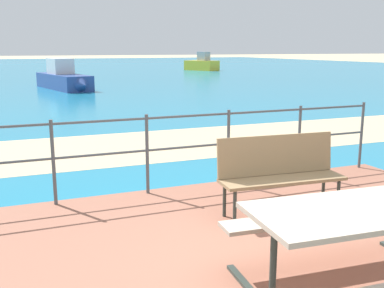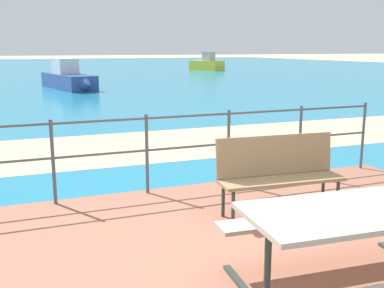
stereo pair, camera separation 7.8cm
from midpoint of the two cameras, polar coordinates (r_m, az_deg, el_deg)
name	(u,v)px [view 2 (the right image)]	position (r m, az deg, el deg)	size (l,w,h in m)	color
ground_plane	(288,273)	(4.27, 12.52, -15.53)	(240.00, 240.00, 0.00)	tan
patio_paving	(288,270)	(4.25, 12.54, -15.17)	(6.40, 5.20, 0.06)	#935B47
sea_water	(40,70)	(43.21, -18.55, 8.80)	(90.00, 90.00, 0.01)	teal
beach_strip	(133,146)	(9.20, -7.13, -0.30)	(54.00, 3.01, 0.01)	tan
picnic_table	(367,229)	(3.68, 21.72, -9.86)	(1.96, 1.67, 0.75)	tan
park_bench	(278,169)	(5.31, 11.22, -3.09)	(1.48, 0.53, 0.90)	#8C704C
railing_fence	(189,141)	(6.11, -0.01, 0.36)	(5.94, 0.04, 1.06)	#4C5156
boat_near	(206,64)	(40.53, 1.81, 9.98)	(2.58, 3.57, 1.61)	yellow
boat_mid	(68,79)	(22.88, -15.18, 7.92)	(2.23, 5.15, 1.44)	#2D478C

